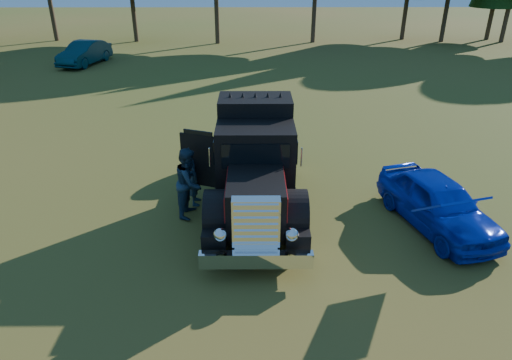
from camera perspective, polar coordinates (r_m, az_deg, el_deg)
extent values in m
plane|color=#365318|center=(11.78, 4.71, -7.50)|extent=(120.00, 120.00, 0.00)
cylinder|color=#2D2116|center=(44.40, -24.08, 18.17)|extent=(0.36, 0.36, 3.96)
cylinder|color=#2D2116|center=(41.70, -15.06, 19.57)|extent=(0.36, 0.36, 4.68)
cylinder|color=#2D2116|center=(39.67, -4.90, 19.09)|extent=(0.36, 0.36, 3.42)
cylinder|color=#2D2116|center=(40.33, 7.25, 19.62)|extent=(0.36, 0.36, 4.14)
cylinder|color=#2D2116|center=(43.48, 18.16, 19.31)|extent=(0.36, 0.36, 4.50)
cylinder|color=#2D2116|center=(45.23, 28.77, 17.15)|extent=(0.36, 0.36, 3.60)
cylinder|color=#2D2116|center=(46.16, 27.27, 17.51)|extent=(0.36, 0.36, 3.50)
cylinder|color=#2D2116|center=(43.33, 22.64, 18.77)|extent=(0.36, 0.36, 4.71)
cylinder|color=black|center=(11.20, -5.43, -6.13)|extent=(0.32, 1.10, 1.10)
cylinder|color=black|center=(11.21, 5.38, -6.09)|extent=(0.32, 1.10, 1.10)
cylinder|color=black|center=(15.46, -4.02, 3.40)|extent=(0.32, 1.10, 1.10)
cylinder|color=black|center=(15.47, 3.78, 3.42)|extent=(0.32, 1.10, 1.10)
cylinder|color=black|center=(15.45, -2.79, 3.41)|extent=(0.32, 1.10, 1.10)
cylinder|color=black|center=(15.45, 2.56, 3.42)|extent=(0.32, 1.10, 1.10)
cube|color=black|center=(13.40, -0.08, 0.06)|extent=(1.60, 6.40, 0.28)
cube|color=white|center=(10.12, 0.01, -9.92)|extent=(2.50, 0.22, 0.36)
cube|color=white|center=(9.98, 0.00, -5.65)|extent=(1.05, 0.30, 1.30)
cube|color=black|center=(10.86, -0.03, -2.51)|extent=(1.35, 1.80, 1.10)
cube|color=maroon|center=(10.79, -3.70, -1.58)|extent=(0.02, 1.80, 0.60)
cube|color=maroon|center=(10.80, 3.64, -1.56)|extent=(0.02, 1.80, 0.60)
cylinder|color=black|center=(10.99, -5.00, -4.36)|extent=(0.55, 1.24, 1.24)
cylinder|color=black|center=(11.00, 4.95, -4.34)|extent=(0.55, 1.24, 1.24)
sphere|color=white|center=(10.06, -4.48, -6.82)|extent=(0.32, 0.32, 0.32)
sphere|color=white|center=(10.06, 4.48, -6.80)|extent=(0.32, 0.32, 0.32)
cube|color=black|center=(12.14, -0.07, 2.04)|extent=(2.05, 1.30, 2.10)
cube|color=black|center=(11.33, -0.05, 2.96)|extent=(1.70, 0.05, 0.65)
cube|color=black|center=(13.27, -0.09, 5.12)|extent=(2.05, 1.30, 2.50)
cube|color=black|center=(15.10, -0.11, 4.53)|extent=(2.00, 2.00, 0.35)
cube|color=black|center=(12.69, -7.08, 2.44)|extent=(1.05, 0.44, 1.50)
cube|color=maroon|center=(12.80, -7.09, 1.91)|extent=(0.80, 0.31, 0.75)
imported|color=#072BA8|center=(12.93, 21.78, -2.68)|extent=(2.64, 4.29, 1.36)
cube|color=#072BA8|center=(11.05, 23.16, -2.83)|extent=(1.50, 1.25, 0.67)
imported|color=navy|center=(13.13, -7.70, 0.68)|extent=(0.48, 0.70, 1.84)
imported|color=#1B2A40|center=(12.55, -8.33, -0.28)|extent=(0.90, 1.07, 1.96)
imported|color=#0A393F|center=(33.49, -20.65, 14.63)|extent=(2.60, 4.79, 1.50)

